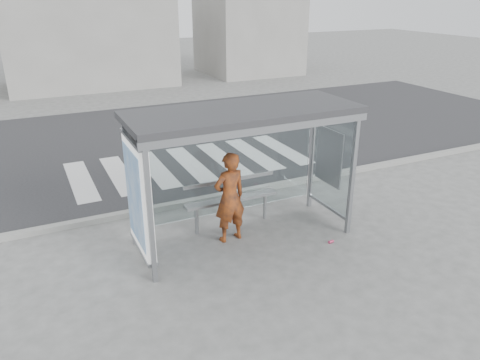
% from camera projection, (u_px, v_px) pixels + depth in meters
% --- Properties ---
extents(ground, '(80.00, 80.00, 0.00)m').
position_uv_depth(ground, '(244.00, 238.00, 9.30)').
color(ground, '#5E5E5C').
rests_on(ground, ground).
extents(road, '(30.00, 10.00, 0.01)m').
position_uv_depth(road, '(150.00, 142.00, 15.15)').
color(road, '#272729').
rests_on(road, ground).
extents(curb, '(30.00, 0.18, 0.12)m').
position_uv_depth(curb, '(207.00, 198.00, 10.91)').
color(curb, gray).
rests_on(curb, ground).
extents(crosswalk, '(6.55, 3.00, 0.00)m').
position_uv_depth(crosswalk, '(190.00, 164.00, 13.26)').
color(crosswalk, silver).
rests_on(crosswalk, ground).
extents(bus_shelter, '(4.25, 1.65, 2.62)m').
position_uv_depth(bus_shelter, '(224.00, 144.00, 8.45)').
color(bus_shelter, gray).
rests_on(bus_shelter, ground).
extents(building_center, '(8.00, 5.00, 5.00)m').
position_uv_depth(building_center, '(87.00, 34.00, 23.40)').
color(building_center, gray).
rests_on(building_center, ground).
extents(building_right, '(5.00, 5.00, 7.00)m').
position_uv_depth(building_right, '(248.00, 10.00, 26.60)').
color(building_right, gray).
rests_on(building_right, ground).
extents(person, '(0.70, 0.50, 1.81)m').
position_uv_depth(person, '(230.00, 198.00, 8.91)').
color(person, '#F04516').
rests_on(person, ground).
extents(bench, '(1.99, 0.24, 1.03)m').
position_uv_depth(bench, '(232.00, 199.00, 9.56)').
color(bench, gray).
rests_on(bench, ground).
extents(soda_can, '(0.11, 0.07, 0.06)m').
position_uv_depth(soda_can, '(331.00, 242.00, 9.10)').
color(soda_can, '#D93F6C').
rests_on(soda_can, ground).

